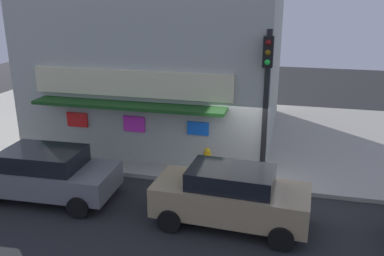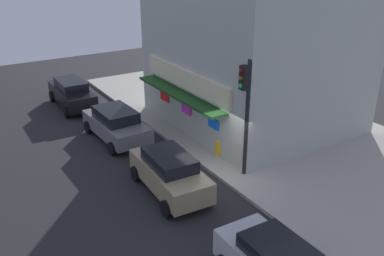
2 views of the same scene
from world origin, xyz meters
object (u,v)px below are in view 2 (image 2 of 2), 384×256
at_px(fire_hydrant, 218,148).
at_px(pedestrian, 228,128).
at_px(trash_can, 160,103).
at_px(parked_car_tan, 170,172).
at_px(traffic_light, 246,104).
at_px(parked_car_grey, 116,124).
at_px(parked_car_black, 72,93).

relative_size(fire_hydrant, pedestrian, 0.46).
height_order(trash_can, parked_car_tan, parked_car_tan).
xyz_separation_m(traffic_light, parked_car_tan, (-0.61, -3.14, -2.44)).
bearing_deg(parked_car_grey, parked_car_tan, -1.87).
distance_m(traffic_light, parked_car_black, 12.91).
xyz_separation_m(traffic_light, parked_car_grey, (-6.42, -2.95, -2.47)).
relative_size(pedestrian, parked_car_tan, 0.40).
distance_m(fire_hydrant, parked_car_black, 10.88).
relative_size(fire_hydrant, parked_car_black, 0.17).
distance_m(traffic_light, fire_hydrant, 3.39).
relative_size(traffic_light, parked_car_grey, 1.11).
distance_m(pedestrian, parked_car_black, 10.66).
xyz_separation_m(fire_hydrant, pedestrian, (-0.64, 1.00, 0.57)).
bearing_deg(fire_hydrant, traffic_light, -3.83).
relative_size(traffic_light, parked_car_black, 1.07).
height_order(traffic_light, pedestrian, traffic_light).
height_order(fire_hydrant, parked_car_grey, parked_car_grey).
bearing_deg(fire_hydrant, parked_car_grey, -145.53).
height_order(traffic_light, fire_hydrant, traffic_light).
height_order(fire_hydrant, trash_can, trash_can).
bearing_deg(parked_car_grey, fire_hydrant, 34.47).
distance_m(fire_hydrant, parked_car_grey, 5.44).
xyz_separation_m(parked_car_tan, parked_car_grey, (-5.81, 0.19, -0.04)).
xyz_separation_m(pedestrian, parked_car_black, (-9.65, -4.51, -0.22)).
bearing_deg(pedestrian, parked_car_tan, -65.31).
bearing_deg(pedestrian, fire_hydrant, -57.49).
relative_size(traffic_light, trash_can, 5.84).
relative_size(parked_car_tan, parked_car_black, 0.93).
bearing_deg(traffic_light, parked_car_black, -164.53).
distance_m(traffic_light, pedestrian, 3.57).
bearing_deg(parked_car_grey, pedestrian, 46.69).
distance_m(trash_can, parked_car_tan, 8.81).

